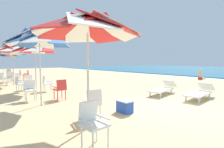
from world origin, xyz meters
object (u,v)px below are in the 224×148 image
object	(u,v)px
sun_lounger_1	(200,92)
plastic_chair_2	(60,88)
beach_umbrella_1	(39,39)
plastic_chair_0	(93,121)
plastic_chair_12	(10,73)
beach_umbrella_4	(12,51)
cooler_box	(125,106)
sun_lounger_2	(163,89)
plastic_chair_3	(30,89)
beach_umbrella_5	(3,54)
plastic_chair_5	(20,83)
plastic_chair_4	(46,82)
plastic_chair_11	(26,74)
beach_umbrella_3	(12,49)
beach_umbrella_0	(87,27)
plastic_chair_6	(27,81)
plastic_chair_13	(9,73)
plastic_chair_10	(19,74)
beachgoer_seated	(201,76)
plastic_chair_7	(10,78)
plastic_chair_9	(11,76)
plastic_chair_1	(93,102)

from	to	relation	value
sun_lounger_1	plastic_chair_2	bearing A→B (deg)	-127.57
beach_umbrella_1	plastic_chair_2	xyz separation A→B (m)	(-0.42, 0.91, -1.94)
plastic_chair_0	plastic_chair_2	xyz separation A→B (m)	(-4.19, 1.07, 0.00)
plastic_chair_12	beach_umbrella_4	bearing A→B (deg)	-3.78
cooler_box	sun_lounger_2	bearing A→B (deg)	105.46
plastic_chair_3	cooler_box	distance (m)	4.14
beach_umbrella_5	plastic_chair_5	bearing A→B (deg)	-1.91
plastic_chair_5	plastic_chair_12	size ratio (longest dim) A/B	1.00
beach_umbrella_5	plastic_chair_12	distance (m)	2.02
plastic_chair_3	plastic_chair_4	xyz separation A→B (m)	(-1.78, 1.23, 0.00)
sun_lounger_2	plastic_chair_11	bearing A→B (deg)	-161.74
beach_umbrella_5	plastic_chair_12	size ratio (longest dim) A/B	3.15
plastic_chair_4	beach_umbrella_3	distance (m)	4.14
plastic_chair_0	beach_umbrella_5	size ratio (longest dim) A/B	0.32
plastic_chair_3	beach_umbrella_0	bearing A→B (deg)	5.21
plastic_chair_4	plastic_chair_6	distance (m)	1.32
beach_umbrella_0	plastic_chair_6	size ratio (longest dim) A/B	3.20
beach_umbrella_1	plastic_chair_3	world-z (taller)	beach_umbrella_1
plastic_chair_6	beach_umbrella_4	size ratio (longest dim) A/B	0.31
plastic_chair_0	plastic_chair_6	xyz separation A→B (m)	(-7.74, 0.56, 0.00)
plastic_chair_3	plastic_chair_13	bearing A→B (deg)	176.23
plastic_chair_12	plastic_chair_2	bearing A→B (deg)	0.45
beach_umbrella_4	sun_lounger_2	xyz separation A→B (m)	(11.16, 4.74, -2.16)
plastic_chair_4	plastic_chair_12	xyz separation A→B (m)	(-10.19, -0.29, 0.00)
plastic_chair_0	plastic_chair_10	xyz separation A→B (m)	(-14.23, 1.28, 0.00)
beach_umbrella_1	sun_lounger_1	world-z (taller)	beach_umbrella_1
plastic_chair_3	beachgoer_seated	size ratio (longest dim) A/B	0.94
plastic_chair_3	plastic_chair_7	bearing A→B (deg)	178.89
plastic_chair_2	plastic_chair_11	xyz separation A→B (m)	(-9.25, 0.68, 0.00)
plastic_chair_0	plastic_chair_3	distance (m)	4.84
plastic_chair_10	plastic_chair_12	size ratio (longest dim) A/B	1.00
plastic_chair_9	plastic_chair_4	bearing A→B (deg)	7.51
beach_umbrella_1	beach_umbrella_0	bearing A→B (deg)	4.72
plastic_chair_3	cooler_box	xyz separation A→B (m)	(3.66, 1.92, -0.30)
sun_lounger_2	beachgoer_seated	xyz separation A→B (m)	(-1.92, 8.78, 0.01)
beach_umbrella_1	beach_umbrella_3	world-z (taller)	beach_umbrella_1
beach_umbrella_5	cooler_box	world-z (taller)	beach_umbrella_5
plastic_chair_1	plastic_chair_6	xyz separation A→B (m)	(-6.48, -0.24, 0.00)
plastic_chair_6	sun_lounger_2	distance (m)	7.44
plastic_chair_6	plastic_chair_9	world-z (taller)	same
plastic_chair_5	sun_lounger_2	xyz separation A→B (m)	(5.01, 5.40, -0.22)
beach_umbrella_0	plastic_chair_6	distance (m)	7.18
plastic_chair_1	plastic_chair_5	size ratio (longest dim) A/B	1.00
plastic_chair_6	beachgoer_seated	bearing A→B (deg)	75.03
beach_umbrella_3	plastic_chair_10	xyz separation A→B (m)	(-4.09, 1.02, -1.95)
plastic_chair_9	beach_umbrella_5	world-z (taller)	beach_umbrella_5
plastic_chair_2	cooler_box	xyz separation A→B (m)	(3.02, 0.88, -0.30)
plastic_chair_3	plastic_chair_4	world-z (taller)	same
plastic_chair_10	beach_umbrella_4	bearing A→B (deg)	-30.68
plastic_chair_1	cooler_box	xyz separation A→B (m)	(0.08, 1.15, -0.30)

